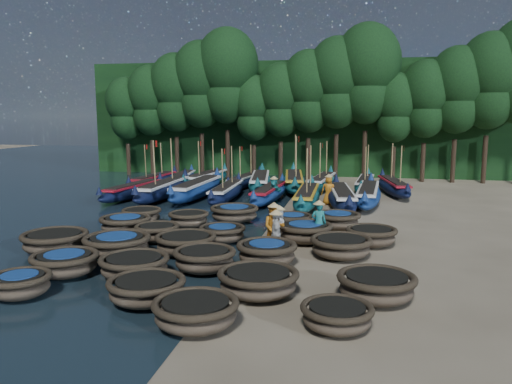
% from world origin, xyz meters
% --- Properties ---
extents(ground, '(120.00, 120.00, 0.00)m').
position_xyz_m(ground, '(0.00, 0.00, 0.00)').
color(ground, gray).
rests_on(ground, ground).
extents(foliage_wall, '(40.00, 3.00, 10.00)m').
position_xyz_m(foliage_wall, '(0.00, 23.50, 5.00)').
color(foliage_wall, black).
rests_on(foliage_wall, ground).
extents(coracle_1, '(2.03, 2.03, 0.72)m').
position_xyz_m(coracle_1, '(-5.52, -9.32, 0.42)').
color(coracle_1, brown).
rests_on(coracle_1, ground).
extents(coracle_2, '(2.52, 2.52, 0.74)m').
position_xyz_m(coracle_2, '(-1.74, -9.02, 0.42)').
color(coracle_2, brown).
rests_on(coracle_2, ground).
extents(coracle_3, '(2.42, 2.42, 0.75)m').
position_xyz_m(coracle_3, '(0.14, -10.35, 0.43)').
color(coracle_3, brown).
rests_on(coracle_3, ground).
extents(coracle_4, '(2.25, 2.25, 0.66)m').
position_xyz_m(coracle_4, '(3.59, -9.79, 0.38)').
color(coracle_4, brown).
rests_on(coracle_4, ground).
extents(coracle_5, '(2.56, 2.56, 0.78)m').
position_xyz_m(coracle_5, '(-5.37, -7.26, 0.45)').
color(coracle_5, brown).
rests_on(coracle_5, ground).
extents(coracle_6, '(2.54, 2.54, 0.75)m').
position_xyz_m(coracle_6, '(-3.02, -7.02, 0.43)').
color(coracle_6, brown).
rests_on(coracle_6, ground).
extents(coracle_7, '(2.36, 2.36, 0.80)m').
position_xyz_m(coracle_7, '(-0.98, -5.93, 0.46)').
color(coracle_7, brown).
rests_on(coracle_7, ground).
extents(coracle_8, '(2.65, 2.65, 0.79)m').
position_xyz_m(coracle_8, '(1.23, -7.83, 0.45)').
color(coracle_8, brown).
rests_on(coracle_8, ground).
extents(coracle_9, '(2.32, 2.32, 0.82)m').
position_xyz_m(coracle_9, '(4.62, -7.62, 0.47)').
color(coracle_9, brown).
rests_on(coracle_9, ground).
extents(coracle_10, '(3.08, 3.08, 0.83)m').
position_xyz_m(coracle_10, '(-7.31, -4.80, 0.48)').
color(coracle_10, brown).
rests_on(coracle_10, ground).
extents(coracle_11, '(2.60, 2.60, 0.85)m').
position_xyz_m(coracle_11, '(-4.70, -4.89, 0.49)').
color(coracle_11, brown).
rests_on(coracle_11, ground).
extents(coracle_12, '(2.83, 2.83, 0.79)m').
position_xyz_m(coracle_12, '(-2.31, -4.01, 0.45)').
color(coracle_12, brown).
rests_on(coracle_12, ground).
extents(coracle_13, '(2.24, 2.24, 0.84)m').
position_xyz_m(coracle_13, '(0.96, -4.83, 0.49)').
color(coracle_13, brown).
rests_on(coracle_13, ground).
extents(coracle_14, '(2.77, 2.77, 0.80)m').
position_xyz_m(coracle_14, '(3.51, -3.35, 0.45)').
color(coracle_14, brown).
rests_on(coracle_14, ground).
extents(coracle_15, '(2.32, 2.32, 0.83)m').
position_xyz_m(coracle_15, '(-6.03, -1.41, 0.48)').
color(coracle_15, brown).
rests_on(coracle_15, ground).
extents(coracle_16, '(1.89, 1.89, 0.76)m').
position_xyz_m(coracle_16, '(-4.12, -2.42, 0.44)').
color(coracle_16, brown).
rests_on(coracle_16, ground).
extents(coracle_17, '(2.38, 2.38, 0.70)m').
position_xyz_m(coracle_17, '(-1.43, -1.93, 0.41)').
color(coracle_17, brown).
rests_on(coracle_17, ground).
extents(coracle_18, '(2.53, 2.53, 0.82)m').
position_xyz_m(coracle_18, '(1.97, -1.32, 0.48)').
color(coracle_18, brown).
rests_on(coracle_18, ground).
extents(coracle_19, '(2.47, 2.47, 0.78)m').
position_xyz_m(coracle_19, '(4.67, -1.37, 0.44)').
color(coracle_19, brown).
rests_on(coracle_19, ground).
extents(coracle_20, '(2.00, 2.00, 0.77)m').
position_xyz_m(coracle_20, '(-6.23, 0.77, 0.44)').
color(coracle_20, brown).
rests_on(coracle_20, ground).
extents(coracle_21, '(2.16, 2.16, 0.75)m').
position_xyz_m(coracle_21, '(-3.73, 0.49, 0.43)').
color(coracle_21, brown).
rests_on(coracle_21, ground).
extents(coracle_22, '(2.92, 2.92, 0.81)m').
position_xyz_m(coracle_22, '(-1.88, 2.08, 0.47)').
color(coracle_22, brown).
rests_on(coracle_22, ground).
extents(coracle_23, '(2.34, 2.34, 0.65)m').
position_xyz_m(coracle_23, '(1.11, 1.39, 0.38)').
color(coracle_23, brown).
rests_on(coracle_23, ground).
extents(coracle_24, '(2.47, 2.47, 0.83)m').
position_xyz_m(coracle_24, '(3.22, 1.26, 0.48)').
color(coracle_24, brown).
rests_on(coracle_24, ground).
extents(long_boat_1, '(2.14, 7.64, 1.35)m').
position_xyz_m(long_boat_1, '(-9.97, 7.90, 0.51)').
color(long_boat_1, '#0E1233').
rests_on(long_boat_1, ground).
extents(long_boat_2, '(1.57, 8.94, 3.80)m').
position_xyz_m(long_boat_2, '(-8.04, 8.22, 0.60)').
color(long_boat_2, '#0E1233').
rests_on(long_boat_2, ground).
extents(long_boat_3, '(1.89, 9.11, 1.60)m').
position_xyz_m(long_boat_3, '(-5.99, 8.80, 0.61)').
color(long_boat_3, navy).
rests_on(long_boat_3, ground).
extents(long_boat_4, '(1.55, 7.87, 3.35)m').
position_xyz_m(long_boat_4, '(-3.90, 8.33, 0.53)').
color(long_boat_4, '#0E1233').
rests_on(long_boat_4, ground).
extents(long_boat_5, '(1.91, 7.86, 1.39)m').
position_xyz_m(long_boat_5, '(-1.17, 8.36, 0.53)').
color(long_boat_5, navy).
rests_on(long_boat_5, ground).
extents(long_boat_6, '(1.55, 8.25, 3.50)m').
position_xyz_m(long_boat_6, '(1.25, 7.17, 0.56)').
color(long_boat_6, '#0F4E55').
rests_on(long_boat_6, ground).
extents(long_boat_7, '(2.48, 8.59, 1.52)m').
position_xyz_m(long_boat_7, '(3.24, 7.30, 0.58)').
color(long_boat_7, '#0E1233').
rests_on(long_boat_7, ground).
extents(long_boat_8, '(2.07, 8.54, 1.51)m').
position_xyz_m(long_boat_8, '(4.77, 8.67, 0.57)').
color(long_boat_8, navy).
rests_on(long_boat_8, ground).
extents(long_boat_9, '(1.90, 7.65, 3.26)m').
position_xyz_m(long_boat_9, '(-10.59, 12.79, 0.52)').
color(long_boat_9, '#0E1233').
rests_on(long_boat_9, ground).
extents(long_boat_10, '(2.16, 7.38, 1.31)m').
position_xyz_m(long_boat_10, '(-8.94, 14.34, 0.50)').
color(long_boat_10, navy).
rests_on(long_boat_10, ground).
extents(long_boat_11, '(2.34, 8.07, 3.45)m').
position_xyz_m(long_boat_11, '(-7.10, 14.51, 0.55)').
color(long_boat_11, '#0F4E55').
rests_on(long_boat_11, ground).
extents(long_boat_12, '(2.14, 7.27, 3.11)m').
position_xyz_m(long_boat_12, '(-4.00, 14.25, 0.49)').
color(long_boat_12, '#0E1233').
rests_on(long_boat_12, ground).
extents(long_boat_13, '(2.93, 9.07, 1.61)m').
position_xyz_m(long_boat_13, '(-2.62, 12.88, 0.61)').
color(long_boat_13, '#0F4E55').
rests_on(long_boat_13, ground).
extents(long_boat_14, '(2.75, 9.10, 3.90)m').
position_xyz_m(long_boat_14, '(-0.29, 13.62, 0.62)').
color(long_boat_14, '#0F4E55').
rests_on(long_boat_14, ground).
extents(long_boat_15, '(2.28, 8.02, 3.43)m').
position_xyz_m(long_boat_15, '(1.68, 14.14, 0.54)').
color(long_boat_15, '#0F4E55').
rests_on(long_boat_15, ground).
extents(long_boat_16, '(1.96, 7.54, 3.21)m').
position_xyz_m(long_boat_16, '(4.69, 13.99, 0.51)').
color(long_boat_16, '#0F4E55').
rests_on(long_boat_16, ground).
extents(long_boat_17, '(2.50, 7.86, 3.37)m').
position_xyz_m(long_boat_17, '(6.55, 12.88, 0.54)').
color(long_boat_17, '#0E1233').
rests_on(long_boat_17, ground).
extents(fisherman_0, '(0.60, 0.81, 1.71)m').
position_xyz_m(fisherman_0, '(0.92, -1.62, 0.83)').
color(fisherman_0, beige).
rests_on(fisherman_0, ground).
extents(fisherman_1, '(0.65, 0.52, 1.91)m').
position_xyz_m(fisherman_1, '(2.52, -1.22, 0.95)').
color(fisherman_1, '#1A6D6C').
rests_on(fisherman_1, ground).
extents(fisherman_2, '(0.97, 0.81, 1.97)m').
position_xyz_m(fisherman_2, '(0.84, -2.50, 0.93)').
color(fisherman_2, '#B96D18').
rests_on(fisherman_2, ground).
extents(fisherman_3, '(1.02, 0.65, 1.70)m').
position_xyz_m(fisherman_3, '(0.73, -1.66, 0.80)').
color(fisherman_3, black).
rests_on(fisherman_3, ground).
extents(fisherman_4, '(0.60, 1.02, 1.83)m').
position_xyz_m(fisherman_4, '(1.03, -3.24, 0.88)').
color(fisherman_4, beige).
rests_on(fisherman_4, ground).
extents(fisherman_5, '(1.43, 1.22, 1.75)m').
position_xyz_m(fisherman_5, '(-0.83, 7.90, 0.81)').
color(fisherman_5, '#1A6D6C').
rests_on(fisherman_5, ground).
extents(fisherman_6, '(0.92, 0.66, 1.95)m').
position_xyz_m(fisherman_6, '(2.46, 7.93, 0.93)').
color(fisherman_6, '#B96D18').
rests_on(fisherman_6, ground).
extents(tree_0, '(3.68, 3.68, 8.68)m').
position_xyz_m(tree_0, '(-16.00, 20.00, 5.97)').
color(tree_0, black).
rests_on(tree_0, ground).
extents(tree_1, '(4.09, 4.09, 9.65)m').
position_xyz_m(tree_1, '(-13.70, 20.00, 6.65)').
color(tree_1, black).
rests_on(tree_1, ground).
extents(tree_2, '(4.51, 4.51, 10.63)m').
position_xyz_m(tree_2, '(-11.40, 20.00, 7.32)').
color(tree_2, black).
rests_on(tree_2, ground).
extents(tree_3, '(4.92, 4.92, 11.60)m').
position_xyz_m(tree_3, '(-9.10, 20.00, 8.00)').
color(tree_3, black).
rests_on(tree_3, ground).
extents(tree_4, '(5.34, 5.34, 12.58)m').
position_xyz_m(tree_4, '(-6.80, 20.00, 8.67)').
color(tree_4, black).
rests_on(tree_4, ground).
extents(tree_5, '(3.68, 3.68, 8.68)m').
position_xyz_m(tree_5, '(-4.50, 20.00, 5.97)').
color(tree_5, black).
rests_on(tree_5, ground).
extents(tree_6, '(4.09, 4.09, 9.65)m').
position_xyz_m(tree_6, '(-2.20, 20.00, 6.65)').
color(tree_6, black).
rests_on(tree_6, ground).
extents(tree_7, '(4.51, 4.51, 10.63)m').
position_xyz_m(tree_7, '(0.10, 20.00, 7.32)').
color(tree_7, black).
rests_on(tree_7, ground).
extents(tree_8, '(4.92, 4.92, 11.60)m').
position_xyz_m(tree_8, '(2.40, 20.00, 8.00)').
color(tree_8, black).
rests_on(tree_8, ground).
extents(tree_9, '(5.34, 5.34, 12.58)m').
position_xyz_m(tree_9, '(4.70, 20.00, 8.67)').
color(tree_9, black).
rests_on(tree_9, ground).
extents(tree_10, '(3.68, 3.68, 8.68)m').
position_xyz_m(tree_10, '(7.00, 20.00, 5.97)').
color(tree_10, black).
rests_on(tree_10, ground).
extents(tree_11, '(4.09, 4.09, 9.65)m').
position_xyz_m(tree_11, '(9.30, 20.00, 6.65)').
color(tree_11, black).
rests_on(tree_11, ground).
extents(tree_12, '(4.51, 4.51, 10.63)m').
position_xyz_m(tree_12, '(11.60, 20.00, 7.32)').
color(tree_12, black).
rests_on(tree_12, ground).
extents(tree_13, '(4.92, 4.92, 11.60)m').
position_xyz_m(tree_13, '(13.90, 20.00, 8.00)').
color(tree_13, black).
rests_on(tree_13, ground).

